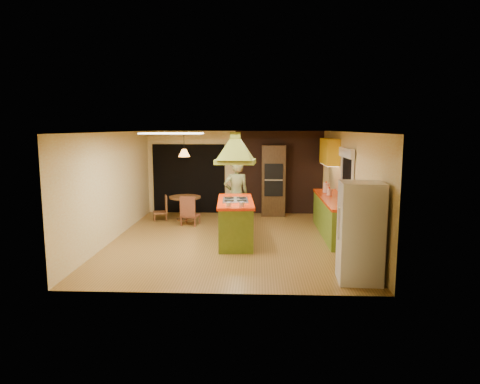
{
  "coord_description": "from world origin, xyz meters",
  "views": [
    {
      "loc": [
        0.62,
        -9.67,
        2.6
      ],
      "look_at": [
        0.21,
        -0.08,
        1.15
      ],
      "focal_mm": 32.0,
      "sensor_mm": 36.0,
      "label": 1
    }
  ],
  "objects_px": {
    "kitchen_island": "(235,221)",
    "man": "(236,195)",
    "canister_large": "(326,188)",
    "refrigerator": "(360,232)",
    "dining_table": "(185,203)",
    "wall_oven": "(273,180)"
  },
  "relations": [
    {
      "from": "man",
      "to": "refrigerator",
      "type": "height_order",
      "value": "man"
    },
    {
      "from": "refrigerator",
      "to": "canister_large",
      "type": "relative_size",
      "value": 6.97
    },
    {
      "from": "kitchen_island",
      "to": "dining_table",
      "type": "xyz_separation_m",
      "value": [
        -1.56,
        2.36,
        -0.03
      ]
    },
    {
      "from": "wall_oven",
      "to": "man",
      "type": "bearing_deg",
      "value": -119.31
    },
    {
      "from": "kitchen_island",
      "to": "canister_large",
      "type": "bearing_deg",
      "value": 32.34
    },
    {
      "from": "man",
      "to": "canister_large",
      "type": "xyz_separation_m",
      "value": [
        2.34,
        0.34,
        0.15
      ]
    },
    {
      "from": "refrigerator",
      "to": "kitchen_island",
      "type": "bearing_deg",
      "value": 135.93
    },
    {
      "from": "canister_large",
      "to": "kitchen_island",
      "type": "bearing_deg",
      "value": -143.95
    },
    {
      "from": "man",
      "to": "wall_oven",
      "type": "bearing_deg",
      "value": -137.76
    },
    {
      "from": "man",
      "to": "refrigerator",
      "type": "distance_m",
      "value": 4.38
    },
    {
      "from": "kitchen_island",
      "to": "refrigerator",
      "type": "height_order",
      "value": "refrigerator"
    },
    {
      "from": "kitchen_island",
      "to": "man",
      "type": "xyz_separation_m",
      "value": [
        -0.05,
        1.33,
        0.4
      ]
    },
    {
      "from": "kitchen_island",
      "to": "wall_oven",
      "type": "bearing_deg",
      "value": 69.21
    },
    {
      "from": "man",
      "to": "canister_large",
      "type": "relative_size",
      "value": 7.3
    },
    {
      "from": "dining_table",
      "to": "kitchen_island",
      "type": "bearing_deg",
      "value": -56.64
    },
    {
      "from": "man",
      "to": "dining_table",
      "type": "distance_m",
      "value": 1.87
    },
    {
      "from": "refrigerator",
      "to": "dining_table",
      "type": "height_order",
      "value": "refrigerator"
    },
    {
      "from": "dining_table",
      "to": "refrigerator",
      "type": "bearing_deg",
      "value": -51.51
    },
    {
      "from": "kitchen_island",
      "to": "wall_oven",
      "type": "relative_size",
      "value": 0.96
    },
    {
      "from": "kitchen_island",
      "to": "canister_large",
      "type": "xyz_separation_m",
      "value": [
        2.29,
        1.67,
        0.55
      ]
    },
    {
      "from": "wall_oven",
      "to": "canister_large",
      "type": "relative_size",
      "value": 8.52
    },
    {
      "from": "kitchen_island",
      "to": "man",
      "type": "bearing_deg",
      "value": 88.44
    }
  ]
}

